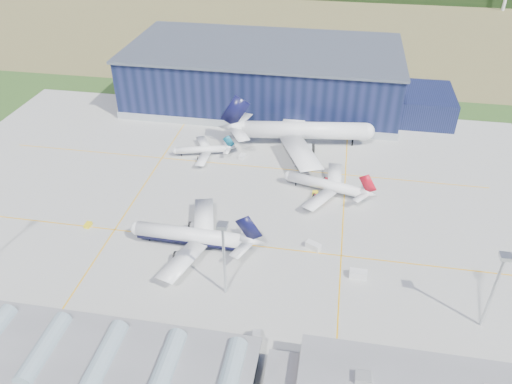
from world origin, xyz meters
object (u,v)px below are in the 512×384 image
(gse_van_b, at_px, (313,246))
(car_a, at_px, (400,372))
(gse_tug_c, at_px, (315,194))
(light_mast_center, at_px, (223,248))
(airliner_navy, at_px, (189,228))
(hangar, at_px, (270,78))
(gse_van_c, at_px, (358,274))
(gse_cart_a, at_px, (242,156))
(airliner_regional, at_px, (201,146))
(light_mast_east, at_px, (497,280))
(airliner_widebody, at_px, (305,122))
(airliner_red, at_px, (325,180))
(car_b, at_px, (124,332))
(gse_van_a, at_px, (353,356))
(gse_tug_b, at_px, (88,225))
(airstair, at_px, (256,342))

(gse_van_b, relative_size, car_a, 1.39)
(gse_tug_c, height_order, car_a, gse_tug_c)
(light_mast_center, height_order, airliner_navy, light_mast_center)
(hangar, xyz_separation_m, gse_van_b, (28.82, -103.00, -10.58))
(gse_van_c, bearing_deg, gse_van_b, 54.78)
(gse_cart_a, bearing_deg, airliner_regional, -163.82)
(light_mast_east, relative_size, airliner_widebody, 0.37)
(light_mast_center, height_order, gse_van_b, light_mast_center)
(airliner_regional, xyz_separation_m, gse_cart_a, (16.02, 0.82, -3.30))
(light_mast_east, height_order, gse_van_b, light_mast_east)
(airliner_red, relative_size, car_a, 10.16)
(light_mast_center, relative_size, airliner_regional, 0.93)
(airliner_regional, height_order, car_b, airliner_regional)
(gse_van_b, bearing_deg, airliner_navy, 125.52)
(gse_van_a, xyz_separation_m, gse_cart_a, (-43.30, 86.44, -0.63))
(hangar, bearing_deg, gse_van_c, -69.60)
(gse_tug_b, distance_m, car_a, 100.83)
(airliner_navy, height_order, gse_cart_a, airliner_navy)
(airliner_red, bearing_deg, gse_cart_a, -15.18)
(airliner_widebody, xyz_separation_m, gse_van_b, (8.90, -63.19, -9.10))
(airstair, xyz_separation_m, car_b, (-32.51, -2.00, -0.92))
(airliner_regional, relative_size, gse_van_b, 5.44)
(airliner_red, xyz_separation_m, airstair, (-11.73, -68.00, -3.87))
(light_mast_east, height_order, gse_tug_b, light_mast_east)
(airliner_widebody, bearing_deg, airliner_regional, -165.83)
(hangar, relative_size, airliner_widebody, 2.33)
(light_mast_center, xyz_separation_m, airliner_regional, (-25.51, 69.62, -11.41))
(airliner_regional, bearing_deg, car_b, 78.19)
(gse_van_c, xyz_separation_m, car_a, (9.61, -29.86, -0.60))
(gse_van_b, bearing_deg, car_b, 160.16)
(light_mast_east, bearing_deg, car_b, -168.22)
(airliner_red, height_order, gse_tug_c, airliner_red)
(light_mast_center, relative_size, gse_van_a, 3.72)
(airliner_red, bearing_deg, gse_tug_b, 38.35)
(airliner_navy, distance_m, gse_van_a, 58.61)
(airliner_red, distance_m, gse_cart_a, 37.59)
(gse_tug_b, bearing_deg, airliner_regional, 66.63)
(hangar, distance_m, airliner_red, 79.04)
(airliner_navy, distance_m, gse_cart_a, 54.42)
(gse_van_a, relative_size, gse_tug_c, 2.01)
(hangar, xyz_separation_m, airstair, (18.40, -140.80, -10.10))
(airliner_widebody, bearing_deg, hangar, 108.85)
(light_mast_center, bearing_deg, airstair, -54.99)
(airliner_navy, height_order, airliner_regional, airliner_navy)
(airliner_red, bearing_deg, light_mast_center, 80.65)
(gse_cart_a, distance_m, car_a, 103.58)
(hangar, height_order, light_mast_center, hangar)
(gse_van_b, relative_size, airstair, 0.95)
(airliner_regional, height_order, gse_van_c, airliner_regional)
(gse_van_b, relative_size, car_b, 1.25)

